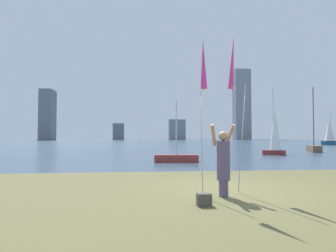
% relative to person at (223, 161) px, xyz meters
% --- Properties ---
extents(ground, '(120.00, 138.00, 0.12)m').
position_rel_person_xyz_m(ground, '(0.41, 51.82, -0.94)').
color(ground, brown).
extents(person, '(0.66, 0.49, 1.79)m').
position_rel_person_xyz_m(person, '(0.00, 0.00, 0.00)').
color(person, '#594C72').
rests_on(person, ground).
extents(kite_flag_left, '(0.16, 0.46, 3.89)m').
position_rel_person_xyz_m(kite_flag_left, '(-0.52, -0.11, 2.29)').
color(kite_flag_left, '#B2B2B7').
rests_on(kite_flag_left, ground).
extents(kite_flag_right, '(0.16, 1.24, 4.22)m').
position_rel_person_xyz_m(kite_flag_right, '(0.52, 0.80, 2.56)').
color(kite_flag_right, '#B2B2B7').
rests_on(kite_flag_right, ground).
extents(bag, '(0.31, 0.20, 0.26)m').
position_rel_person_xyz_m(bag, '(-0.68, -0.86, -0.75)').
color(bag, '#4C4742').
rests_on(bag, ground).
extents(sailboat_1, '(2.73, 2.19, 5.87)m').
position_rel_person_xyz_m(sailboat_1, '(28.68, 36.76, 1.32)').
color(sailboat_1, '#2D6084').
rests_on(sailboat_1, ground).
extents(sailboat_3, '(1.82, 1.17, 5.42)m').
position_rel_person_xyz_m(sailboat_3, '(8.55, 14.69, 0.96)').
color(sailboat_3, maroon).
rests_on(sailboat_3, ground).
extents(sailboat_4, '(2.54, 0.92, 3.55)m').
position_rel_person_xyz_m(sailboat_4, '(0.02, 9.28, -0.63)').
color(sailboat_4, maroon).
rests_on(sailboat_4, ground).
extents(sailboat_5, '(1.79, 3.03, 6.09)m').
position_rel_person_xyz_m(sailboat_5, '(14.18, 18.41, -0.50)').
color(sailboat_5, brown).
rests_on(sailboat_5, ground).
extents(skyline_tower_0, '(4.24, 7.20, 17.97)m').
position_rel_person_xyz_m(skyline_tower_0, '(-35.05, 99.43, 8.10)').
color(skyline_tower_0, slate).
rests_on(skyline_tower_0, ground).
extents(skyline_tower_1, '(3.93, 4.27, 6.06)m').
position_rel_person_xyz_m(skyline_tower_1, '(-9.91, 100.61, 2.15)').
color(skyline_tower_1, slate).
rests_on(skyline_tower_1, ground).
extents(skyline_tower_2, '(6.19, 3.15, 7.65)m').
position_rel_person_xyz_m(skyline_tower_2, '(11.98, 100.39, 2.94)').
color(skyline_tower_2, gray).
rests_on(skyline_tower_2, ground).
extents(skyline_tower_3, '(6.01, 4.41, 27.13)m').
position_rel_person_xyz_m(skyline_tower_3, '(37.26, 100.20, 12.69)').
color(skyline_tower_3, gray).
rests_on(skyline_tower_3, ground).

